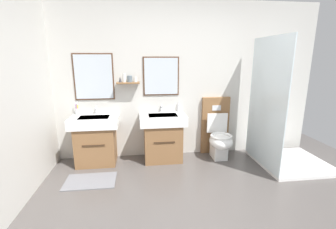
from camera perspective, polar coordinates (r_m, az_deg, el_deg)
wall_back at (r=3.99m, az=3.86°, el=8.15°), size 4.48×0.27×2.54m
bath_mat at (r=3.51m, az=-18.34°, el=-15.11°), size 0.68×0.44×0.01m
vanity_sink_left at (r=3.89m, az=-17.14°, el=-5.61°), size 0.73×0.51×0.77m
tap_on_left_sink at (r=3.96m, az=-17.12°, el=1.15°), size 0.03×0.13×0.11m
vanity_sink_right at (r=3.85m, az=-1.28°, el=-5.20°), size 0.73×0.51×0.77m
tap_on_right_sink at (r=3.92m, az=-1.60°, el=1.63°), size 0.03×0.13×0.11m
toilet at (r=4.07m, az=12.03°, el=-4.93°), size 0.48×0.62×1.00m
toothbrush_cup at (r=4.01m, az=-21.18°, el=0.79°), size 0.07×0.07×0.21m
soap_dispenser at (r=3.95m, az=2.69°, el=1.72°), size 0.06×0.06×0.17m
shower_tray at (r=4.07m, az=26.03°, el=-5.95°), size 1.05×1.01×1.95m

